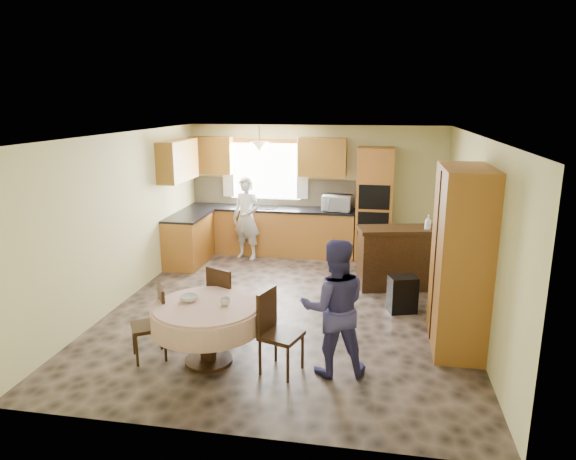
% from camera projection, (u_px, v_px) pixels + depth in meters
% --- Properties ---
extents(floor, '(5.00, 6.00, 0.01)m').
position_uv_depth(floor, '(289.00, 308.00, 7.51)').
color(floor, brown).
rests_on(floor, ground).
extents(ceiling, '(5.00, 6.00, 0.01)m').
position_uv_depth(ceiling, '(289.00, 135.00, 6.90)').
color(ceiling, white).
rests_on(ceiling, wall_back).
extents(wall_back, '(5.00, 0.02, 2.50)m').
position_uv_depth(wall_back, '(315.00, 190.00, 10.07)').
color(wall_back, '#D6D089').
rests_on(wall_back, floor).
extents(wall_front, '(5.00, 0.02, 2.50)m').
position_uv_depth(wall_front, '(228.00, 306.00, 4.34)').
color(wall_front, '#D6D089').
rests_on(wall_front, floor).
extents(wall_left, '(0.02, 6.00, 2.50)m').
position_uv_depth(wall_left, '(124.00, 218.00, 7.63)').
color(wall_left, '#D6D089').
rests_on(wall_left, floor).
extents(wall_right, '(0.02, 6.00, 2.50)m').
position_uv_depth(wall_right, '(475.00, 233.00, 6.78)').
color(wall_right, '#D6D089').
rests_on(wall_right, floor).
extents(window, '(1.40, 0.03, 1.10)m').
position_uv_depth(window, '(265.00, 171.00, 10.13)').
color(window, white).
rests_on(window, wall_back).
extents(curtain_left, '(0.22, 0.02, 1.15)m').
position_uv_depth(curtain_left, '(228.00, 168.00, 10.20)').
color(curtain_left, white).
rests_on(curtain_left, wall_back).
extents(curtain_right, '(0.22, 0.02, 1.15)m').
position_uv_depth(curtain_right, '(302.00, 170.00, 9.95)').
color(curtain_right, white).
rests_on(curtain_right, wall_back).
extents(base_cab_back, '(3.30, 0.60, 0.88)m').
position_uv_depth(base_cab_back, '(270.00, 232.00, 10.12)').
color(base_cab_back, orange).
rests_on(base_cab_back, floor).
extents(counter_back, '(3.30, 0.64, 0.04)m').
position_uv_depth(counter_back, '(270.00, 209.00, 10.01)').
color(counter_back, black).
rests_on(counter_back, base_cab_back).
extents(base_cab_left, '(0.60, 1.20, 0.88)m').
position_uv_depth(base_cab_left, '(189.00, 240.00, 9.49)').
color(base_cab_left, orange).
rests_on(base_cab_left, floor).
extents(counter_left, '(0.64, 1.20, 0.04)m').
position_uv_depth(counter_left, '(188.00, 216.00, 9.38)').
color(counter_left, black).
rests_on(counter_left, base_cab_left).
extents(backsplash, '(3.30, 0.02, 0.55)m').
position_uv_depth(backsplash, '(273.00, 192.00, 10.22)').
color(backsplash, tan).
rests_on(backsplash, wall_back).
extents(wall_cab_left, '(0.85, 0.33, 0.72)m').
position_uv_depth(wall_cab_left, '(212.00, 155.00, 10.10)').
color(wall_cab_left, '#B27D2C').
rests_on(wall_cab_left, wall_back).
extents(wall_cab_right, '(0.90, 0.33, 0.72)m').
position_uv_depth(wall_cab_right, '(323.00, 157.00, 9.73)').
color(wall_cab_right, '#B27D2C').
rests_on(wall_cab_right, wall_back).
extents(wall_cab_side, '(0.33, 1.20, 0.72)m').
position_uv_depth(wall_cab_side, '(178.00, 160.00, 9.16)').
color(wall_cab_side, '#B27D2C').
rests_on(wall_cab_side, wall_left).
extents(oven_tower, '(0.66, 0.62, 2.12)m').
position_uv_depth(oven_tower, '(374.00, 204.00, 9.62)').
color(oven_tower, orange).
rests_on(oven_tower, floor).
extents(oven_upper, '(0.56, 0.01, 0.45)m').
position_uv_depth(oven_upper, '(374.00, 197.00, 9.28)').
color(oven_upper, black).
rests_on(oven_upper, oven_tower).
extents(oven_lower, '(0.56, 0.01, 0.45)m').
position_uv_depth(oven_lower, '(373.00, 224.00, 9.40)').
color(oven_lower, black).
rests_on(oven_lower, oven_tower).
extents(pendant, '(0.36, 0.36, 0.18)m').
position_uv_depth(pendant, '(259.00, 146.00, 9.55)').
color(pendant, beige).
rests_on(pendant, ceiling).
extents(sideboard, '(1.40, 0.83, 0.94)m').
position_uv_depth(sideboard, '(398.00, 260.00, 8.22)').
color(sideboard, '#3A240F').
rests_on(sideboard, floor).
extents(space_heater, '(0.45, 0.37, 0.53)m').
position_uv_depth(space_heater, '(402.00, 294.00, 7.31)').
color(space_heater, black).
rests_on(space_heater, floor).
extents(cupboard, '(0.58, 1.16, 2.21)m').
position_uv_depth(cupboard, '(461.00, 259.00, 6.10)').
color(cupboard, orange).
rests_on(cupboard, floor).
extents(dining_table, '(1.25, 1.25, 0.71)m').
position_uv_depth(dining_table, '(207.00, 318.00, 5.82)').
color(dining_table, '#3A240F').
rests_on(dining_table, floor).
extents(chair_left, '(0.51, 0.51, 0.86)m').
position_uv_depth(chair_left, '(154.00, 319.00, 5.96)').
color(chair_left, '#3A240F').
rests_on(chair_left, floor).
extents(chair_back, '(0.53, 0.53, 0.93)m').
position_uv_depth(chair_back, '(225.00, 298.00, 6.49)').
color(chair_back, '#3A240F').
rests_on(chair_back, floor).
extents(chair_right, '(0.51, 0.51, 0.94)m').
position_uv_depth(chair_right, '(275.00, 327.00, 5.65)').
color(chair_right, '#3A240F').
rests_on(chair_right, floor).
extents(framed_picture, '(0.06, 0.57, 0.47)m').
position_uv_depth(framed_picture, '(462.00, 198.00, 7.71)').
color(framed_picture, gold).
rests_on(framed_picture, wall_right).
extents(microwave, '(0.57, 0.40, 0.30)m').
position_uv_depth(microwave, '(337.00, 203.00, 9.70)').
color(microwave, silver).
rests_on(microwave, counter_back).
extents(person_sink, '(0.66, 0.53, 1.57)m').
position_uv_depth(person_sink, '(247.00, 218.00, 9.72)').
color(person_sink, silver).
rests_on(person_sink, floor).
extents(person_dining, '(0.85, 0.73, 1.53)m').
position_uv_depth(person_dining, '(334.00, 308.00, 5.55)').
color(person_dining, navy).
rests_on(person_dining, floor).
extents(bowl_sideboard, '(0.24, 0.24, 0.05)m').
position_uv_depth(bowl_sideboard, '(375.00, 229.00, 8.17)').
color(bowl_sideboard, '#B2B2B2').
rests_on(bowl_sideboard, sideboard).
extents(bottle_sideboard, '(0.11, 0.11, 0.28)m').
position_uv_depth(bottle_sideboard, '(428.00, 224.00, 8.00)').
color(bottle_sideboard, silver).
rests_on(bottle_sideboard, sideboard).
extents(cup_table, '(0.15, 0.15, 0.09)m').
position_uv_depth(cup_table, '(225.00, 302.00, 5.74)').
color(cup_table, '#B2B2B2').
rests_on(cup_table, dining_table).
extents(bowl_table, '(0.26, 0.26, 0.07)m').
position_uv_depth(bowl_table, '(189.00, 298.00, 5.87)').
color(bowl_table, '#B2B2B2').
rests_on(bowl_table, dining_table).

